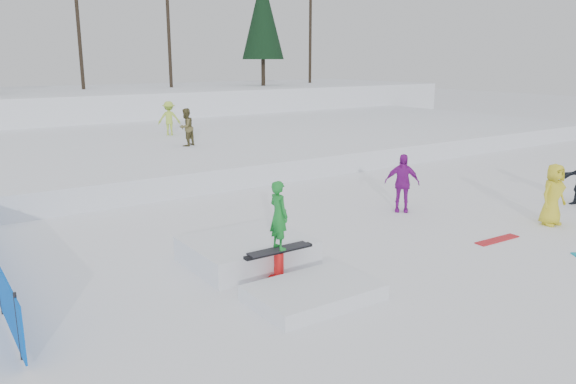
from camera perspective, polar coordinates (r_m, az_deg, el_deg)
ground at (r=13.08m, az=3.17°, el=-6.67°), size 120.00×120.00×0.00m
snow_berm at (r=40.55m, az=-23.85°, el=7.66°), size 60.00×14.00×2.40m
snow_midrise at (r=27.10m, az=-17.95°, el=4.11°), size 50.00×18.00×0.80m
treeline at (r=40.49m, az=-15.26°, el=17.19°), size 40.24×4.22×10.50m
walker_olive at (r=24.56m, az=-10.31°, el=6.49°), size 0.98×0.92×1.61m
walker_ygreen at (r=28.25m, az=-11.99°, el=7.34°), size 1.22×0.99×1.65m
spectator_purple at (r=17.05m, az=11.50°, el=0.92°), size 1.04×1.01×1.75m
spectator_yellow at (r=16.99m, az=25.33°, el=-0.23°), size 0.88×0.61×1.71m
loose_board_red at (r=15.21m, az=20.49°, el=-4.57°), size 1.41×0.32×0.03m
jib_rail_feature at (r=12.16m, az=-2.44°, el=-6.73°), size 2.60×4.40×2.11m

